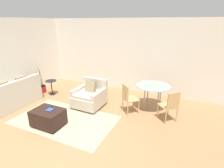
% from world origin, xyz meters
% --- Properties ---
extents(ground_plane, '(20.00, 20.00, 0.00)m').
position_xyz_m(ground_plane, '(0.00, 0.00, 0.00)').
color(ground_plane, '#A3754C').
extents(wall_back, '(12.00, 0.06, 2.75)m').
position_xyz_m(wall_back, '(0.00, 3.69, 1.38)').
color(wall_back, white).
rests_on(wall_back, ground_plane).
extents(wall_left, '(0.06, 12.00, 2.75)m').
position_xyz_m(wall_left, '(-3.05, 1.50, 1.38)').
color(wall_left, white).
rests_on(wall_left, ground_plane).
extents(area_rug, '(2.81, 1.68, 0.01)m').
position_xyz_m(area_rug, '(-0.43, 0.73, 0.00)').
color(area_rug, tan).
rests_on(area_rug, ground_plane).
extents(couch, '(0.88, 1.76, 0.94)m').
position_xyz_m(couch, '(-2.48, 0.69, 0.32)').
color(couch, beige).
rests_on(couch, ground_plane).
extents(armchair, '(0.91, 0.93, 0.85)m').
position_xyz_m(armchair, '(-0.23, 1.78, 0.34)').
color(armchair, beige).
rests_on(armchair, ground_plane).
extents(ottoman, '(0.79, 0.58, 0.46)m').
position_xyz_m(ottoman, '(-0.62, 0.32, 0.25)').
color(ottoman, black).
rests_on(ottoman, ground_plane).
extents(book_stack, '(0.18, 0.19, 0.02)m').
position_xyz_m(book_stack, '(-0.56, 0.35, 0.47)').
color(book_stack, '#2D478C').
rests_on(book_stack, ottoman).
extents(tv_remote_primary, '(0.07, 0.15, 0.01)m').
position_xyz_m(tv_remote_primary, '(-0.66, 0.46, 0.46)').
color(tv_remote_primary, black).
rests_on(tv_remote_primary, ottoman).
extents(potted_plant, '(0.40, 0.40, 1.17)m').
position_xyz_m(potted_plant, '(-2.60, 1.96, 0.21)').
color(potted_plant, maroon).
rests_on(potted_plant, ground_plane).
extents(side_table, '(0.40, 0.40, 0.55)m').
position_xyz_m(side_table, '(-2.03, 1.99, 0.39)').
color(side_table, black).
rests_on(side_table, ground_plane).
extents(dining_table, '(1.06, 1.06, 0.77)m').
position_xyz_m(dining_table, '(1.65, 2.48, 0.68)').
color(dining_table, '#8C9E99').
rests_on(dining_table, ground_plane).
extents(dining_chair_near_left, '(0.59, 0.59, 0.90)m').
position_xyz_m(dining_chair_near_left, '(1.05, 1.87, 0.52)').
color(dining_chair_near_left, tan).
rests_on(dining_chair_near_left, ground_plane).
extents(dining_chair_near_right, '(0.59, 0.59, 0.90)m').
position_xyz_m(dining_chair_near_right, '(2.26, 1.87, 0.52)').
color(dining_chair_near_right, tan).
rests_on(dining_chair_near_right, ground_plane).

